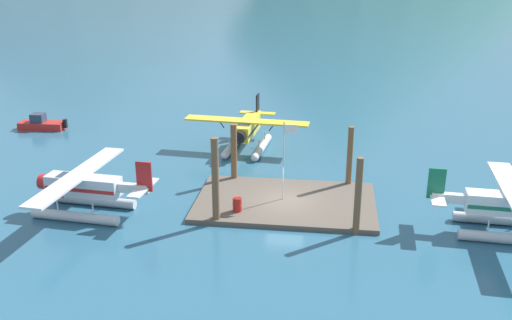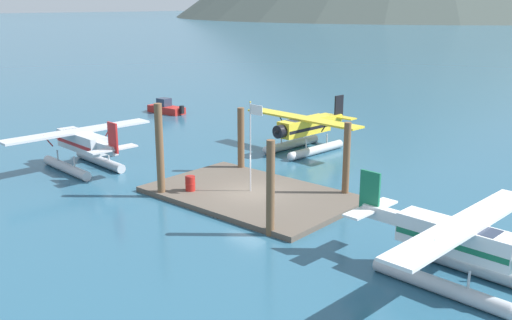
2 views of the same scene
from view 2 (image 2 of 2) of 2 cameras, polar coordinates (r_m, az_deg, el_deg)
ground_plane at (r=33.76m, az=-0.50°, el=-3.68°), size 1200.00×1200.00×0.00m
dock_platform at (r=33.71m, az=-0.50°, el=-3.44°), size 11.79×7.55×0.30m
piling_near_left at (r=33.50m, az=-9.50°, el=0.88°), size 0.45×0.45×5.52m
piling_near_right at (r=27.59m, az=1.44°, el=-2.85°), size 0.41×0.41×4.78m
piling_far_left at (r=38.31m, az=-1.50°, el=1.99°), size 0.45×0.45×4.33m
piling_far_right at (r=33.42m, az=8.93°, el=-0.06°), size 0.40×0.40×4.47m
flagpole at (r=32.91m, az=-0.39°, el=2.43°), size 0.95×0.10×5.32m
fuel_drum at (r=34.04m, az=-6.52°, el=-2.31°), size 0.62×0.62×0.88m
seaplane_silver_port_aft at (r=40.76m, az=-16.82°, el=1.29°), size 7.97×10.48×3.84m
seaplane_white_stbd_aft at (r=24.59m, az=19.21°, el=-8.09°), size 7.97×10.47×3.84m
seaplane_yellow_bow_left at (r=43.91m, az=4.77°, el=2.88°), size 10.48×7.97×3.84m
boat_red_open_west at (r=60.33m, az=-8.96°, el=5.10°), size 4.89×1.67×1.50m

